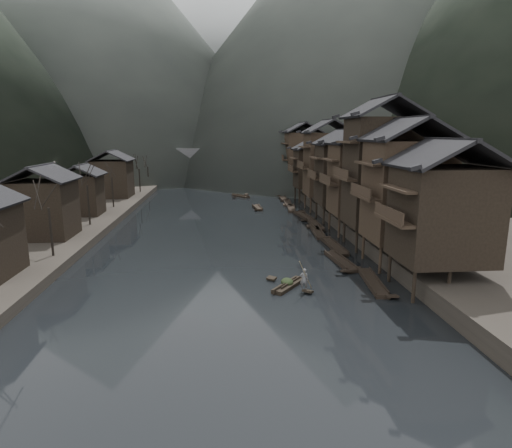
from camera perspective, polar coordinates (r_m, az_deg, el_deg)
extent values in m
plane|color=black|center=(42.03, -4.10, -5.63)|extent=(300.00, 300.00, 0.00)
cube|color=#2D2823|center=(88.29, 18.96, 3.66)|extent=(40.00, 200.00, 1.80)
cube|color=#2D2823|center=(88.11, -27.87, 2.71)|extent=(40.00, 200.00, 1.20)
cylinder|color=black|center=(34.93, 20.31, -7.84)|extent=(0.30, 0.30, 2.90)
cylinder|color=black|center=(39.08, 17.38, -5.53)|extent=(0.30, 0.30, 2.90)
cylinder|color=black|center=(36.15, 24.30, -7.50)|extent=(0.30, 0.30, 2.90)
cylinder|color=black|center=(40.18, 21.03, -5.31)|extent=(0.30, 0.30, 2.90)
cube|color=black|center=(37.11, 23.68, 1.15)|extent=(7.00, 6.00, 7.54)
cube|color=#2F231A|center=(35.46, 17.93, 0.50)|extent=(1.20, 5.70, 0.25)
cylinder|color=#2F231A|center=(41.04, 16.24, -4.63)|extent=(0.30, 0.30, 2.90)
cylinder|color=#2F231A|center=(45.38, 14.11, -2.93)|extent=(0.30, 0.30, 2.90)
cylinder|color=#2F231A|center=(42.09, 19.75, -4.45)|extent=(0.30, 0.30, 2.90)
cylinder|color=#2F231A|center=(46.33, 17.33, -2.81)|extent=(0.30, 0.30, 2.90)
cube|color=#2F231A|center=(43.18, 19.44, 4.14)|extent=(7.00, 6.00, 9.42)
cube|color=#2F231A|center=(41.77, 14.37, 3.55)|extent=(1.20, 5.70, 0.25)
cylinder|color=black|center=(47.40, 13.26, -2.25)|extent=(0.30, 0.30, 2.90)
cylinder|color=black|center=(51.85, 11.66, -0.96)|extent=(0.30, 0.30, 2.90)
cylinder|color=black|center=(48.31, 16.37, -2.15)|extent=(0.30, 0.30, 2.90)
cylinder|color=black|center=(52.69, 14.53, -0.89)|extent=(0.30, 0.30, 2.90)
cube|color=black|center=(49.49, 16.26, 6.63)|extent=(7.00, 6.00, 11.76)
cube|color=#2F231A|center=(48.27, 11.75, 6.03)|extent=(1.20, 5.70, 0.25)
cylinder|color=#2F231A|center=(53.91, 11.01, -0.44)|extent=(0.30, 0.30, 2.90)
cylinder|color=#2F231A|center=(58.45, 9.76, 0.57)|extent=(0.30, 0.30, 2.90)
cylinder|color=#2F231A|center=(54.72, 13.78, -0.38)|extent=(0.30, 0.30, 2.90)
cylinder|color=#2F231A|center=(59.19, 12.34, 0.61)|extent=(0.30, 0.30, 2.90)
cube|color=#2F231A|center=(56.19, 13.65, 5.84)|extent=(7.00, 6.00, 8.81)
cube|color=#2F231A|center=(55.12, 9.65, 5.43)|extent=(1.20, 5.70, 0.25)
cylinder|color=black|center=(61.49, 9.02, 1.16)|extent=(0.30, 0.30, 2.90)
cylinder|color=black|center=(66.09, 8.05, 1.94)|extent=(0.30, 0.30, 2.90)
cylinder|color=black|center=(62.20, 11.49, 1.19)|extent=(0.30, 0.30, 2.90)
cylinder|color=black|center=(66.74, 10.36, 1.96)|extent=(0.30, 0.30, 2.90)
cube|color=black|center=(63.81, 11.40, 6.51)|extent=(7.00, 6.00, 8.51)
cube|color=#2F231A|center=(62.87, 7.86, 6.16)|extent=(1.20, 5.70, 0.25)
cylinder|color=#2F231A|center=(70.13, 7.30, 2.54)|extent=(0.30, 0.30, 2.90)
cylinder|color=#2F231A|center=(74.77, 6.55, 3.15)|extent=(0.30, 0.30, 2.90)
cylinder|color=#2F231A|center=(70.75, 9.49, 2.56)|extent=(0.30, 0.30, 2.90)
cylinder|color=#2F231A|center=(75.35, 8.60, 3.16)|extent=(0.30, 0.30, 2.90)
cube|color=#2F231A|center=(72.41, 9.47, 7.85)|extent=(7.00, 6.00, 10.14)
cube|color=#2F231A|center=(71.58, 6.32, 7.49)|extent=(1.20, 5.70, 0.25)
cylinder|color=black|center=(79.82, 5.83, 3.72)|extent=(0.30, 0.30, 2.90)
cylinder|color=black|center=(84.50, 5.24, 4.19)|extent=(0.30, 0.30, 2.90)
cylinder|color=black|center=(80.37, 7.76, 3.73)|extent=(0.30, 0.30, 2.90)
cylinder|color=black|center=(85.01, 7.07, 4.20)|extent=(0.30, 0.30, 2.90)
cube|color=black|center=(82.23, 7.74, 7.32)|extent=(7.00, 6.00, 7.10)
cube|color=#2F231A|center=(81.50, 4.96, 7.09)|extent=(1.20, 5.70, 0.25)
cylinder|color=#2F231A|center=(91.54, 4.47, 4.81)|extent=(0.30, 0.30, 2.90)
cylinder|color=#2F231A|center=(96.25, 4.02, 5.17)|extent=(0.30, 0.30, 2.90)
cylinder|color=#2F231A|center=(92.02, 6.17, 4.81)|extent=(0.30, 0.30, 2.90)
cylinder|color=#2F231A|center=(96.70, 5.64, 5.17)|extent=(0.30, 0.30, 2.90)
cube|color=#2F231A|center=(93.86, 6.19, 8.89)|extent=(7.00, 6.00, 10.24)
cube|color=#2F231A|center=(93.22, 3.74, 8.59)|extent=(1.20, 5.70, 0.25)
cube|color=black|center=(54.62, -26.36, 2.05)|extent=(6.00, 6.00, 6.50)
cube|color=black|center=(67.73, -22.06, 3.82)|extent=(5.00, 5.00, 5.80)
cube|color=black|center=(84.91, -18.54, 5.90)|extent=(6.50, 6.50, 6.80)
cylinder|color=black|center=(46.04, -25.87, -0.66)|extent=(0.24, 0.24, 4.75)
cylinder|color=black|center=(59.62, -20.93, 2.63)|extent=(0.24, 0.24, 5.22)
cylinder|color=black|center=(73.01, -17.93, 4.27)|extent=(0.24, 0.24, 4.84)
cylinder|color=black|center=(90.84, -15.34, 5.78)|extent=(0.24, 0.24, 4.68)
cylinder|color=black|center=(102.43, -14.15, 6.36)|extent=(0.24, 0.24, 4.16)
cube|color=black|center=(38.45, 15.24, -7.50)|extent=(1.82, 7.17, 0.30)
cube|color=black|center=(38.40, 15.26, -7.24)|extent=(1.86, 7.04, 0.10)
cube|color=black|center=(41.33, 13.21, -5.81)|extent=(1.02, 0.96, 0.35)
cube|color=black|center=(35.57, 17.64, -9.02)|extent=(1.02, 0.96, 0.35)
cube|color=black|center=(43.75, 11.19, -4.91)|extent=(1.76, 6.75, 0.30)
cube|color=black|center=(43.70, 11.20, -4.68)|extent=(1.80, 6.62, 0.10)
cube|color=black|center=(46.75, 10.52, -3.61)|extent=(1.01, 0.91, 0.34)
cube|color=black|center=(40.71, 11.98, -6.03)|extent=(1.01, 0.91, 0.34)
cube|color=black|center=(49.28, 10.36, -2.96)|extent=(1.42, 7.39, 0.30)
cube|color=black|center=(49.24, 10.37, -2.76)|extent=(1.47, 7.24, 0.10)
cube|color=black|center=(52.59, 9.54, -1.83)|extent=(0.97, 0.94, 0.36)
cube|color=black|center=(45.94, 11.30, -3.92)|extent=(0.97, 0.94, 0.36)
cube|color=black|center=(55.87, 8.17, -1.11)|extent=(1.61, 6.98, 0.30)
cube|color=black|center=(55.83, 8.18, -0.93)|extent=(1.65, 6.85, 0.10)
cube|color=black|center=(58.94, 7.24, -0.26)|extent=(0.99, 0.92, 0.35)
cube|color=black|center=(52.76, 9.22, -1.77)|extent=(0.99, 0.92, 0.35)
cube|color=black|center=(59.75, 7.97, -0.25)|extent=(1.14, 6.06, 0.30)
cube|color=black|center=(59.71, 7.97, -0.08)|extent=(1.19, 5.94, 0.10)
cube|color=black|center=(62.50, 7.41, 0.44)|extent=(0.94, 0.75, 0.33)
cube|color=black|center=(56.95, 8.59, -0.73)|extent=(0.94, 0.75, 0.33)
cube|color=black|center=(66.54, 6.34, 1.05)|extent=(2.05, 7.02, 0.30)
cube|color=black|center=(66.50, 6.34, 1.20)|extent=(2.08, 6.89, 0.10)
cube|color=black|center=(69.78, 6.20, 1.68)|extent=(1.04, 0.97, 0.35)
cube|color=black|center=(63.25, 6.49, 0.60)|extent=(1.04, 0.97, 0.35)
cube|color=black|center=(73.25, 4.71, 2.09)|extent=(1.99, 7.37, 0.30)
cube|color=black|center=(73.22, 4.71, 2.23)|extent=(2.02, 7.23, 0.10)
cube|color=black|center=(76.54, 3.97, 2.64)|extent=(1.04, 1.00, 0.36)
cube|color=black|center=(69.93, 5.51, 1.72)|extent=(1.04, 1.00, 0.36)
cube|color=black|center=(78.90, 4.22, 2.81)|extent=(1.75, 7.22, 0.30)
cube|color=black|center=(78.87, 4.23, 2.94)|extent=(1.79, 7.08, 0.10)
cube|color=black|center=(82.17, 3.64, 3.29)|extent=(1.01, 0.96, 0.35)
cube|color=black|center=(75.60, 4.86, 2.50)|extent=(1.01, 0.96, 0.35)
cube|color=black|center=(84.47, 3.61, 3.43)|extent=(1.45, 6.40, 0.30)
cube|color=black|center=(84.44, 3.61, 3.55)|extent=(1.50, 6.28, 0.10)
cube|color=black|center=(87.41, 3.22, 3.82)|extent=(0.98, 0.83, 0.33)
cube|color=black|center=(81.50, 4.04, 3.21)|extent=(0.98, 0.83, 0.33)
cube|color=black|center=(90.48, 2.76, 4.01)|extent=(1.30, 6.99, 0.30)
cube|color=black|center=(90.46, 2.76, 4.12)|extent=(1.35, 6.85, 0.10)
cube|color=black|center=(93.73, 2.44, 4.38)|extent=(0.96, 0.88, 0.35)
cube|color=black|center=(87.20, 3.10, 3.80)|extent=(0.96, 0.88, 0.35)
cube|color=black|center=(73.60, 0.17, 2.18)|extent=(1.46, 4.95, 0.30)
cube|color=black|center=(73.57, 0.17, 2.32)|extent=(1.50, 4.86, 0.10)
cube|color=black|center=(75.88, 0.19, 2.58)|extent=(0.90, 0.69, 0.30)
cube|color=black|center=(71.27, 0.15, 1.97)|extent=(0.90, 0.69, 0.30)
cube|color=black|center=(87.46, -2.07, 3.74)|extent=(3.58, 4.53, 0.30)
cube|color=black|center=(87.43, -2.07, 3.86)|extent=(3.56, 4.47, 0.10)
cube|color=black|center=(89.38, -1.28, 4.01)|extent=(1.04, 0.98, 0.30)
cube|color=black|center=(85.51, -2.90, 3.64)|extent=(1.04, 0.98, 0.30)
cube|color=black|center=(96.91, -1.97, 4.55)|extent=(2.16, 5.62, 0.30)
cube|color=black|center=(96.89, -1.97, 4.65)|extent=(2.19, 5.52, 0.10)
cube|color=black|center=(99.44, -2.37, 4.82)|extent=(0.98, 0.85, 0.31)
cube|color=black|center=(94.36, -1.54, 4.44)|extent=(0.98, 0.85, 0.31)
cube|color=#4C4C4F|center=(112.20, -4.59, 9.15)|extent=(40.00, 6.00, 1.60)
cube|color=#4C4C4F|center=(109.45, -4.60, 9.76)|extent=(40.00, 0.50, 1.00)
cube|color=#4C4C4F|center=(114.84, -4.61, 9.86)|extent=(40.00, 0.50, 1.00)
cube|color=#4C4C4F|center=(113.30, -11.71, 6.94)|extent=(3.20, 6.00, 6.40)
cube|color=#4C4C4F|center=(112.55, -6.87, 7.07)|extent=(3.20, 6.00, 6.40)
cube|color=#4C4C4F|center=(112.57, -2.25, 7.15)|extent=(3.20, 6.00, 6.40)
cube|color=#4C4C4F|center=(113.37, 2.59, 7.18)|extent=(3.20, 6.00, 6.40)
cone|color=#474F49|center=(183.84, 14.33, 25.07)|extent=(195.00, 195.00, 110.70)
cone|color=#474F49|center=(185.71, -21.88, 22.69)|extent=(168.00, 168.00, 99.43)
cone|color=gray|center=(253.47, -4.89, 21.36)|extent=(320.00, 320.00, 108.24)
cube|color=black|center=(36.53, 4.40, -8.14)|extent=(3.42, 4.06, 0.30)
cube|color=black|center=(36.47, 4.41, -7.87)|extent=(3.40, 4.02, 0.10)
cube|color=black|center=(37.87, 2.08, -7.15)|extent=(0.98, 0.93, 0.29)
cube|color=black|center=(35.16, 6.92, -8.77)|extent=(0.98, 0.93, 0.29)
ellipsoid|color=black|center=(36.47, 4.17, -7.17)|extent=(1.05, 1.37, 0.63)
imported|color=slate|center=(35.08, 6.42, -6.97)|extent=(0.73, 0.55, 1.83)
cylinder|color=#8C7A51|center=(34.36, 6.85, -2.82)|extent=(1.71, 2.21, 3.41)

